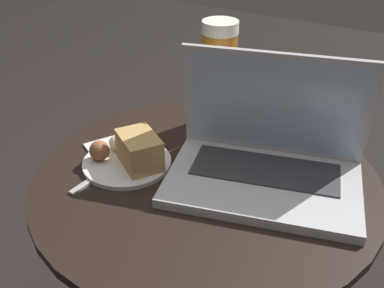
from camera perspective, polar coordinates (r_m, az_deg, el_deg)
table at (r=0.95m, az=1.58°, el=-11.56°), size 0.65×0.65×0.56m
napkin at (r=0.91m, az=-8.67°, el=-1.39°), size 0.20×0.18×0.00m
laptop at (r=0.82m, az=9.44°, el=-1.59°), size 0.39×0.31×0.23m
beer_glass at (r=0.98m, az=3.42°, el=8.80°), size 0.08×0.08×0.23m
snack_plate at (r=0.87m, az=-7.82°, el=-1.32°), size 0.17×0.17×0.07m
fork at (r=0.88m, az=-10.28°, el=-2.92°), size 0.03×0.17×0.00m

